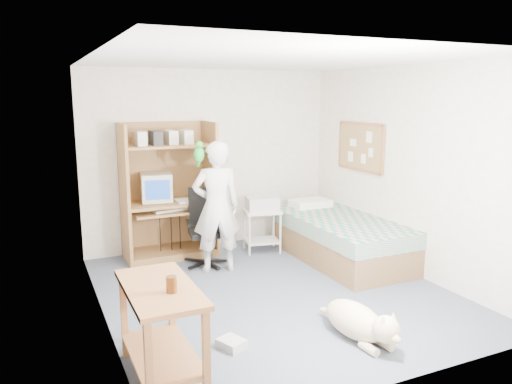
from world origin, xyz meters
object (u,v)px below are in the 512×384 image
Objects in this scene: office_chair at (206,237)px; printer_cart at (262,224)px; computer_hutch at (168,196)px; side_desk at (161,319)px; dog at (359,321)px; person at (216,207)px; bed at (341,238)px.

printer_cart is (0.88, 0.17, 0.05)m from office_chair.
office_chair is (0.34, -0.53, -0.47)m from computer_hutch.
office_chair is at bearing 63.83° from side_desk.
printer_cart reaches higher than dog.
person reaches higher than side_desk.
computer_hutch is 1.34m from printer_cart.
computer_hutch is at bearing 131.99° from office_chair.
computer_hutch is 1.12× the size of person.
computer_hutch reaches higher than side_desk.
office_chair is 1.64× the size of printer_cart.
computer_hutch is at bearing 150.71° from bed.
person is at bearing 169.75° from bed.
computer_hutch reaches higher than bed.
office_chair is 2.59m from dog.
person is (-1.62, 0.29, 0.52)m from bed.
computer_hutch reaches higher than dog.
person is 1.05m from printer_cart.
dog is at bearing -3.46° from side_desk.
office_chair is at bearing -72.75° from person.
dog is 2.72m from printer_cart.
printer_cart is (2.07, 2.58, -0.10)m from side_desk.
computer_hutch is 2.35m from bed.
person is 2.36m from dog.
printer_cart is (1.22, -0.35, -0.43)m from computer_hutch.
dog is 1.73× the size of printer_cart.
side_desk is at bearing -147.50° from bed.
side_desk is 0.62× the size of person.
bed is 3.39m from side_desk.
bed is at bearing 179.22° from person.
bed is at bearing -10.22° from office_chair.
bed is at bearing 32.50° from side_desk.
computer_hutch is 0.78m from office_chair.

